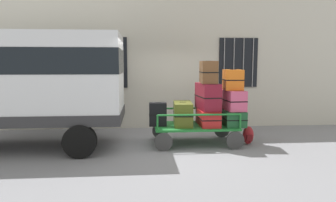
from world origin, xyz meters
TOP-DOWN VIEW (x-y plane):
  - ground_plane at (0.00, 0.00)m, footprint 40.00×40.00m
  - building_wall at (0.00, 2.22)m, footprint 12.00×0.38m
  - van at (-3.55, -0.04)m, footprint 4.65×1.95m
  - luggage_cart at (0.53, 0.04)m, footprint 2.08×1.28m
  - cart_railing at (0.53, 0.04)m, footprint 1.96×1.15m
  - suitcase_left_bottom at (-0.39, 0.02)m, footprint 0.44×0.29m
  - suitcase_midleft_bottom at (0.22, 0.07)m, footprint 0.50×0.96m
  - suitcase_center_bottom at (0.83, 0.00)m, footprint 0.46×0.94m
  - suitcase_center_middle at (0.83, 0.05)m, footprint 0.50×0.96m
  - suitcase_center_top at (0.83, 0.01)m, footprint 0.43×0.77m
  - suitcase_midright_bottom at (1.45, 0.05)m, footprint 0.51×1.03m
  - suitcase_midright_middle at (1.45, 0.05)m, footprint 0.48×0.98m
  - suitcase_midright_top at (1.45, 0.03)m, footprint 0.49×0.63m
  - backpack at (1.82, -0.12)m, footprint 0.27×0.22m

SIDE VIEW (x-z plane):
  - ground_plane at x=0.00m, z-range 0.00..0.00m
  - backpack at x=1.82m, z-range 0.00..0.44m
  - luggage_cart at x=0.53m, z-range 0.15..0.61m
  - suitcase_midright_bottom at x=1.45m, z-range 0.46..0.84m
  - suitcase_center_bottom at x=0.83m, z-range 0.46..0.85m
  - suitcase_midleft_bottom at x=0.22m, z-range 0.46..1.03m
  - suitcase_left_bottom at x=-0.39m, z-range 0.46..1.03m
  - cart_railing at x=0.53m, z-range 0.58..0.94m
  - suitcase_midright_middle at x=1.45m, z-range 0.84..1.33m
  - suitcase_center_middle at x=0.83m, z-range 0.85..1.49m
  - suitcase_midright_top at x=1.45m, z-range 1.33..1.82m
  - van at x=-3.55m, z-range 0.31..2.95m
  - suitcase_center_top at x=0.83m, z-range 1.49..2.03m
  - building_wall at x=0.00m, z-range 0.00..5.00m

